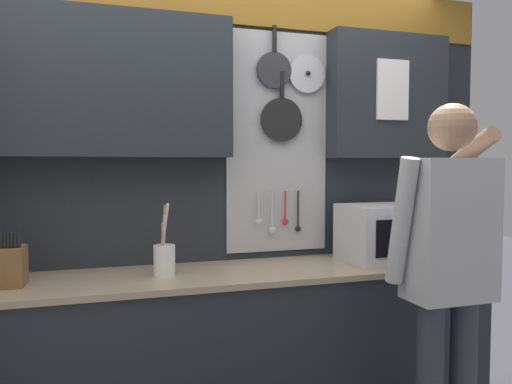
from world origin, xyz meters
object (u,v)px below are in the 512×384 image
(microwave, at_px, (389,233))
(person, at_px, (448,258))
(knife_block, at_px, (12,265))
(utensil_crock, at_px, (164,258))

(microwave, xyz_separation_m, person, (-0.06, -0.57, -0.04))
(knife_block, xyz_separation_m, utensil_crock, (0.67, 0.00, -0.00))
(person, bearing_deg, knife_block, 162.99)
(microwave, distance_m, knife_block, 1.93)
(microwave, bearing_deg, person, -96.02)
(knife_block, bearing_deg, utensil_crock, 0.06)
(knife_block, bearing_deg, person, -17.01)
(microwave, relative_size, utensil_crock, 1.43)
(microwave, xyz_separation_m, knife_block, (-1.93, 0.00, -0.07))
(utensil_crock, height_order, person, person)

